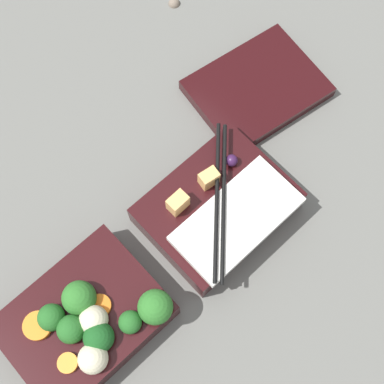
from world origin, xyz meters
name	(u,v)px	position (x,y,z in m)	size (l,w,h in m)	color
ground_plane	(162,261)	(0.00, 0.00, 0.00)	(3.00, 3.00, 0.00)	slate
bento_tray_vegetable	(88,319)	(-0.11, 0.00, 0.03)	(0.18, 0.14, 0.07)	black
bento_tray_rice	(221,210)	(0.10, -0.01, 0.03)	(0.18, 0.16, 0.07)	black
bento_lid	(257,89)	(0.27, 0.09, 0.01)	(0.18, 0.14, 0.02)	black
pebble_0	(174,2)	(0.29, 0.29, 0.00)	(0.02, 0.02, 0.02)	#7A6B5B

